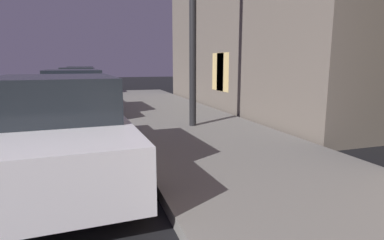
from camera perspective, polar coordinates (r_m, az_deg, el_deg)
car_white at (r=4.75m, az=-23.22°, el=-1.36°), size 2.11×4.29×1.43m
car_blue at (r=10.19m, az=-20.77°, el=4.59°), size 2.10×4.49×1.43m
car_black at (r=16.90m, az=-19.94°, el=6.56°), size 2.15×4.21×1.43m
car_silver at (r=23.21m, az=-19.58°, el=7.41°), size 2.21×4.44×1.43m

